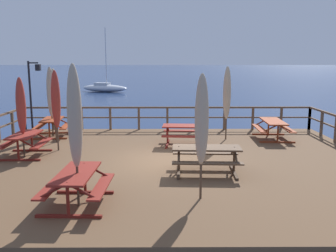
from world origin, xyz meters
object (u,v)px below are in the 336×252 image
(patio_umbrella_tall_mid_right, at_px, (56,100))
(sailboat_distant, at_px, (104,88))
(patio_umbrella_tall_back_left, at_px, (21,106))
(picnic_table_back_left, at_px, (206,154))
(picnic_table_mid_centre, at_px, (52,124))
(picnic_table_back_right, at_px, (184,131))
(patio_umbrella_short_back, at_px, (54,96))
(picnic_table_mid_left, at_px, (77,181))
(patio_umbrella_short_mid, at_px, (75,117))
(picnic_table_mid_right, at_px, (25,140))
(patio_umbrella_short_front, at_px, (202,120))
(patio_umbrella_tall_front, at_px, (227,93))
(picnic_table_front_right, at_px, (273,126))
(lamp_post_hooked, at_px, (33,86))
(patio_umbrella_tall_back_right, at_px, (51,92))

(patio_umbrella_tall_mid_right, xyz_separation_m, sailboat_distant, (-3.67, 32.37, -1.95))
(patio_umbrella_tall_back_left, xyz_separation_m, sailboat_distant, (-2.71, 33.12, -1.81))
(picnic_table_back_left, bearing_deg, picnic_table_mid_centre, 139.27)
(patio_umbrella_tall_back_left, bearing_deg, picnic_table_back_right, 16.16)
(picnic_table_back_right, bearing_deg, picnic_table_back_left, -82.44)
(picnic_table_back_right, relative_size, patio_umbrella_short_back, 0.59)
(sailboat_distant, bearing_deg, picnic_table_mid_left, -81.54)
(patio_umbrella_tall_back_left, distance_m, patio_umbrella_short_mid, 5.29)
(patio_umbrella_short_mid, bearing_deg, picnic_table_back_left, 37.77)
(picnic_table_mid_right, bearing_deg, patio_umbrella_tall_mid_right, 41.32)
(patio_umbrella_short_front, xyz_separation_m, patio_umbrella_tall_front, (1.67, 6.58, 0.03))
(picnic_table_back_right, xyz_separation_m, patio_umbrella_short_back, (-5.08, 0.48, 1.31))
(picnic_table_back_left, bearing_deg, patio_umbrella_tall_front, 73.96)
(picnic_table_front_right, relative_size, picnic_table_back_right, 1.15)
(picnic_table_mid_right, relative_size, picnic_table_back_left, 0.83)
(picnic_table_back_left, relative_size, patio_umbrella_tall_mid_right, 0.70)
(picnic_table_back_right, xyz_separation_m, patio_umbrella_tall_front, (1.79, 0.97, 1.36))
(picnic_table_mid_left, xyz_separation_m, sailboat_distant, (-5.58, 37.48, -0.66))
(picnic_table_back_left, bearing_deg, patio_umbrella_short_mid, -142.23)
(patio_umbrella_short_front, xyz_separation_m, lamp_post_hooked, (-6.74, 8.15, 0.24))
(picnic_table_back_left, height_order, patio_umbrella_short_back, patio_umbrella_short_back)
(patio_umbrella_tall_front, xyz_separation_m, patio_umbrella_tall_back_right, (-7.37, 0.70, -0.02))
(patio_umbrella_short_mid, bearing_deg, patio_umbrella_tall_back_left, 123.31)
(patio_umbrella_tall_mid_right, bearing_deg, picnic_table_back_left, -28.13)
(patio_umbrella_tall_back_left, height_order, patio_umbrella_short_back, patio_umbrella_short_back)
(patio_umbrella_tall_front, bearing_deg, patio_umbrella_short_front, -104.21)
(picnic_table_mid_right, relative_size, patio_umbrella_tall_front, 0.56)
(picnic_table_front_right, bearing_deg, picnic_table_mid_centre, 176.66)
(picnic_table_mid_centre, bearing_deg, patio_umbrella_short_mid, -69.22)
(picnic_table_mid_right, bearing_deg, picnic_table_mid_left, -57.10)
(picnic_table_mid_right, height_order, picnic_table_front_right, same)
(picnic_table_mid_left, xyz_separation_m, patio_umbrella_tall_front, (4.49, 6.94, 1.35))
(patio_umbrella_short_back, bearing_deg, patio_umbrella_short_mid, -69.70)
(sailboat_distant, bearing_deg, patio_umbrella_short_mid, -81.50)
(picnic_table_front_right, height_order, patio_umbrella_tall_front, patio_umbrella_tall_front)
(picnic_table_mid_left, distance_m, patio_umbrella_tall_mid_right, 5.60)
(picnic_table_mid_left, height_order, patio_umbrella_tall_front, patio_umbrella_tall_front)
(patio_umbrella_short_back, distance_m, patio_umbrella_tall_back_right, 1.29)
(patio_umbrella_short_mid, distance_m, sailboat_distant, 38.01)
(patio_umbrella_short_front, xyz_separation_m, patio_umbrella_short_mid, (-2.79, -0.41, 0.14))
(picnic_table_back_right, xyz_separation_m, patio_umbrella_short_mid, (-2.67, -6.03, 1.47))
(picnic_table_mid_centre, relative_size, patio_umbrella_tall_mid_right, 0.60)
(patio_umbrella_tall_back_right, bearing_deg, sailboat_distant, 95.17)
(picnic_table_back_left, bearing_deg, picnic_table_front_right, 54.82)
(picnic_table_mid_centre, xyz_separation_m, patio_umbrella_tall_mid_right, (0.96, -2.49, 1.29))
(picnic_table_front_right, height_order, picnic_table_mid_centre, same)
(picnic_table_mid_right, xyz_separation_m, patio_umbrella_short_back, (0.43, 2.12, 1.31))
(patio_umbrella_short_front, xyz_separation_m, patio_umbrella_tall_back_right, (-5.70, 7.29, 0.01))
(picnic_table_back_left, relative_size, patio_umbrella_tall_front, 0.67)
(picnic_table_mid_left, xyz_separation_m, patio_umbrella_short_mid, (0.04, -0.06, 1.46))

